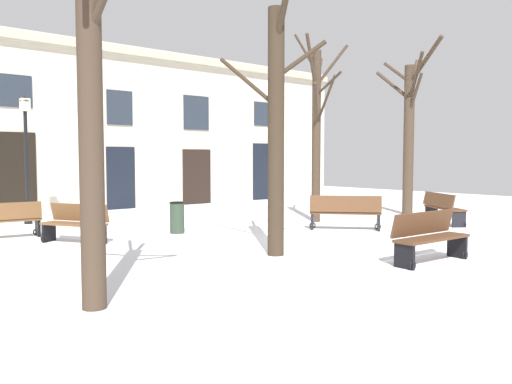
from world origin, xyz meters
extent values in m
plane|color=white|center=(0.00, 0.00, 0.00)|extent=(35.18, 35.18, 0.00)
cube|color=beige|center=(0.00, 9.96, 3.03)|extent=(21.99, 0.40, 6.06)
cube|color=#B1A993|center=(0.00, 9.71, 5.81)|extent=(21.99, 0.30, 0.24)
cube|color=black|center=(-3.66, 9.74, 1.37)|extent=(1.24, 0.08, 2.73)
cube|color=#262D38|center=(-3.66, 9.74, 4.05)|extent=(1.11, 0.06, 1.04)
cube|color=black|center=(-0.03, 9.74, 1.15)|extent=(1.11, 0.08, 2.31)
cube|color=#262D38|center=(-0.03, 9.74, 3.74)|extent=(1.00, 0.06, 1.26)
cube|color=black|center=(3.31, 9.74, 1.12)|extent=(1.33, 0.08, 2.25)
cube|color=#262D38|center=(3.31, 9.74, 3.74)|extent=(1.20, 0.06, 1.38)
cube|color=black|center=(6.97, 9.74, 1.28)|extent=(1.29, 0.08, 2.56)
cube|color=#262D38|center=(6.97, 9.74, 3.89)|extent=(1.16, 0.06, 1.06)
cylinder|color=#382B1E|center=(-1.72, -0.71, 2.37)|extent=(0.32, 0.32, 4.73)
cylinder|color=#382B1E|center=(-1.82, -1.00, 4.54)|extent=(0.35, 0.70, 1.04)
cylinder|color=#382B1E|center=(-1.27, -0.92, 3.79)|extent=(0.99, 0.52, 0.80)
cylinder|color=#382B1E|center=(-1.81, 0.05, 3.42)|extent=(0.26, 1.59, 1.15)
cylinder|color=#382B1E|center=(-1.31, -0.19, 4.41)|extent=(0.93, 1.14, 0.80)
cylinder|color=#423326|center=(6.54, 1.86, 2.47)|extent=(0.34, 0.34, 4.95)
cylinder|color=#423326|center=(6.16, 1.39, 4.46)|extent=(0.89, 1.07, 1.45)
cylinder|color=#423326|center=(6.32, 1.50, 3.96)|extent=(0.57, 0.84, 1.25)
cylinder|color=#423326|center=(7.15, 2.12, 4.74)|extent=(1.34, 0.68, 1.21)
cylinder|color=#423326|center=(6.87, 2.14, 4.14)|extent=(0.77, 0.67, 1.15)
cylinder|color=#423326|center=(6.28, 2.18, 4.72)|extent=(0.64, 0.76, 0.74)
cylinder|color=#423326|center=(6.59, 2.55, 4.36)|extent=(0.21, 1.46, 1.13)
cylinder|color=#423326|center=(6.33, 1.17, 4.97)|extent=(0.57, 1.50, 1.34)
cylinder|color=#423326|center=(2.76, 2.48, 2.52)|extent=(0.26, 0.26, 5.04)
cylinder|color=#423326|center=(2.57, 1.96, 3.51)|extent=(0.47, 1.12, 1.34)
cylinder|color=#423326|center=(2.70, 1.97, 4.01)|extent=(0.19, 1.07, 0.60)
cylinder|color=#423326|center=(2.33, 2.27, 4.55)|extent=(0.97, 0.55, 1.58)
cylinder|color=#423326|center=(3.27, 2.87, 4.51)|extent=(1.12, 0.89, 1.08)
cylinder|color=#423326|center=(2.37, 2.54, 4.90)|extent=(0.83, 0.21, 1.03)
cylinder|color=#423326|center=(3.08, 2.18, 4.59)|extent=(0.75, 0.71, 1.20)
cylinder|color=#423326|center=(2.29, 2.07, 3.39)|extent=(1.04, 0.93, 1.13)
cylinder|color=#423326|center=(-5.87, -1.91, 2.27)|extent=(0.30, 0.30, 4.55)
cylinder|color=black|center=(-3.99, 7.42, 1.61)|extent=(0.10, 0.10, 3.22)
cylinder|color=black|center=(-3.99, 7.42, 0.10)|extent=(0.22, 0.22, 0.20)
cube|color=beige|center=(-3.99, 7.42, 3.40)|extent=(0.24, 0.24, 0.36)
cone|color=black|center=(-3.99, 7.42, 3.58)|extent=(0.30, 0.30, 0.14)
cylinder|color=#2D3D2D|center=(-1.66, 3.06, 0.38)|extent=(0.36, 0.36, 0.76)
torus|color=black|center=(-1.66, 3.06, 0.77)|extent=(0.39, 0.39, 0.04)
cube|color=#51331E|center=(2.06, 0.75, 0.45)|extent=(1.55, 1.67, 0.05)
cube|color=#51331E|center=(1.91, 0.62, 0.70)|extent=(1.30, 1.45, 0.43)
cube|color=black|center=(2.63, 0.11, 0.23)|extent=(0.34, 0.31, 0.45)
torus|color=black|center=(2.76, 0.23, 0.08)|extent=(0.14, 0.15, 0.17)
cube|color=black|center=(1.49, 1.40, 0.23)|extent=(0.34, 0.31, 0.45)
torus|color=black|center=(1.62, 1.51, 0.08)|extent=(0.14, 0.15, 0.17)
cube|color=brown|center=(-5.33, 4.89, 0.43)|extent=(1.80, 0.62, 0.05)
cube|color=brown|center=(-5.35, 4.70, 0.66)|extent=(1.76, 0.28, 0.39)
cube|color=black|center=(-4.51, 4.80, 0.21)|extent=(0.10, 0.39, 0.43)
torus|color=black|center=(-4.50, 4.97, 0.08)|extent=(0.17, 0.05, 0.17)
cube|color=brown|center=(-4.23, 3.18, 0.43)|extent=(1.12, 1.54, 0.05)
cube|color=brown|center=(-4.06, 3.28, 0.67)|extent=(0.86, 1.38, 0.40)
cube|color=black|center=(-4.58, 3.79, 0.22)|extent=(0.37, 0.24, 0.43)
torus|color=black|center=(-4.72, 3.71, 0.08)|extent=(0.11, 0.16, 0.17)
cube|color=black|center=(-3.89, 2.57, 0.22)|extent=(0.37, 0.24, 0.43)
torus|color=black|center=(-4.03, 2.49, 0.08)|extent=(0.11, 0.16, 0.17)
cube|color=#51331E|center=(-0.05, -3.08, 0.45)|extent=(1.75, 0.52, 0.05)
cube|color=#51331E|center=(-0.04, -2.88, 0.70)|extent=(1.73, 0.21, 0.43)
cube|color=black|center=(-0.86, -3.04, 0.22)|extent=(0.08, 0.40, 0.45)
torus|color=black|center=(-0.86, -3.21, 0.08)|extent=(0.17, 0.04, 0.17)
cube|color=black|center=(0.75, -3.11, 0.22)|extent=(0.08, 0.40, 0.45)
torus|color=black|center=(0.74, -3.28, 0.08)|extent=(0.17, 0.04, 0.17)
cube|color=#51331E|center=(5.23, -0.25, 0.46)|extent=(1.27, 1.68, 0.05)
cube|color=#51331E|center=(5.06, -0.15, 0.69)|extent=(1.00, 1.51, 0.39)
cube|color=black|center=(4.81, -0.93, 0.23)|extent=(0.36, 0.25, 0.46)
torus|color=black|center=(4.95, -1.02, 0.08)|extent=(0.12, 0.16, 0.17)
cube|color=black|center=(5.65, 0.42, 0.23)|extent=(0.36, 0.25, 0.46)
torus|color=black|center=(5.79, 0.33, 0.08)|extent=(0.12, 0.16, 0.17)
camera|label=1|loc=(-8.38, -8.10, 1.89)|focal=36.14mm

